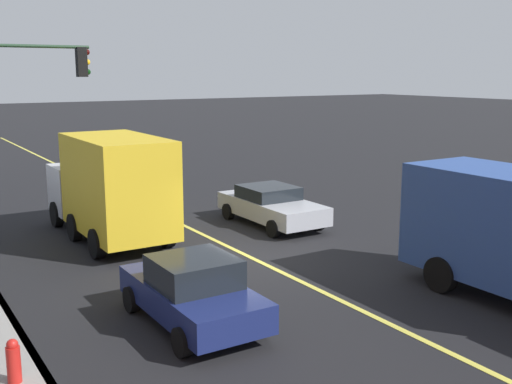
{
  "coord_description": "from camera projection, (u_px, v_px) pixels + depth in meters",
  "views": [
    {
      "loc": [
        -15.01,
        9.19,
        5.41
      ],
      "look_at": [
        -0.52,
        0.14,
        2.09
      ],
      "focal_mm": 43.38,
      "sensor_mm": 36.0,
      "label": 1
    }
  ],
  "objects": [
    {
      "name": "car_silver",
      "position": [
        271.0,
        205.0,
        22.2
      ],
      "size": [
        4.61,
        2.09,
        1.38
      ],
      "color": "#A8AAB2",
      "rests_on": "ground"
    },
    {
      "name": "lane_stripe_center",
      "position": [
        251.0,
        257.0,
        18.31
      ],
      "size": [
        80.0,
        0.16,
        0.01
      ],
      "primitive_type": "cube",
      "color": "#D8CC4C",
      "rests_on": "ground"
    },
    {
      "name": "ground",
      "position": [
        251.0,
        258.0,
        18.31
      ],
      "size": [
        200.0,
        200.0,
        0.0
      ],
      "primitive_type": "plane",
      "color": "black"
    },
    {
      "name": "fire_hydrant",
      "position": [
        14.0,
        365.0,
        10.61
      ],
      "size": [
        0.24,
        0.24,
        0.94
      ],
      "color": "red",
      "rests_on": "ground"
    },
    {
      "name": "truck_yellow",
      "position": [
        111.0,
        186.0,
        19.98
      ],
      "size": [
        6.59,
        2.52,
        3.43
      ],
      "color": "silver",
      "rests_on": "ground"
    },
    {
      "name": "traffic_light_mast",
      "position": [
        3.0,
        107.0,
        18.07
      ],
      "size": [
        0.28,
        4.21,
        6.46
      ],
      "color": "#1E3823",
      "rests_on": "ground"
    },
    {
      "name": "car_navy",
      "position": [
        193.0,
        291.0,
        13.36
      ],
      "size": [
        4.08,
        1.98,
        1.53
      ],
      "color": "navy",
      "rests_on": "ground"
    },
    {
      "name": "curb_edge",
      "position": [
        0.0,
        301.0,
        14.66
      ],
      "size": [
        80.0,
        0.16,
        0.15
      ],
      "primitive_type": "cube",
      "color": "slate",
      "rests_on": "ground"
    }
  ]
}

